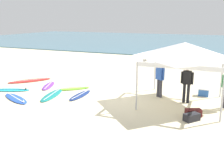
% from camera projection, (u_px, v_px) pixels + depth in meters
% --- Properties ---
extents(ground_plane, '(80.00, 80.00, 0.00)m').
position_uv_depth(ground_plane, '(114.00, 100.00, 11.62)').
color(ground_plane, beige).
extents(sea, '(80.00, 36.00, 0.10)m').
position_uv_depth(sea, '(189.00, 42.00, 40.46)').
color(sea, teal).
rests_on(sea, ground).
extents(canopy_tent, '(3.37, 3.37, 2.75)m').
position_uv_depth(canopy_tent, '(184.00, 51.00, 10.72)').
color(canopy_tent, '#B7B7BC').
rests_on(canopy_tent, ground).
extents(surfboard_lime, '(1.69, 1.54, 0.19)m').
position_uv_depth(surfboard_lime, '(73.00, 89.00, 13.40)').
color(surfboard_lime, '#7AD12D').
rests_on(surfboard_lime, ground).
extents(surfboard_cyan, '(2.10, 1.26, 0.19)m').
position_uv_depth(surfboard_cyan, '(11.00, 90.00, 13.15)').
color(surfboard_cyan, '#23B2CC').
rests_on(surfboard_cyan, ground).
extents(surfboard_teal, '(1.03, 2.27, 0.19)m').
position_uv_depth(surfboard_teal, '(52.00, 95.00, 12.30)').
color(surfboard_teal, '#19847F').
rests_on(surfboard_teal, ground).
extents(surfboard_red, '(2.14, 2.35, 0.19)m').
position_uv_depth(surfboard_red, '(30.00, 81.00, 15.12)').
color(surfboard_red, red).
rests_on(surfboard_red, ground).
extents(surfboard_blue, '(2.17, 1.40, 0.19)m').
position_uv_depth(surfboard_blue, '(16.00, 98.00, 11.75)').
color(surfboard_blue, blue).
rests_on(surfboard_blue, ground).
extents(surfboard_purple, '(1.13, 1.86, 0.19)m').
position_uv_depth(surfboard_purple, '(49.00, 86.00, 13.98)').
color(surfboard_purple, purple).
rests_on(surfboard_purple, ground).
extents(surfboard_navy, '(0.50, 1.87, 0.19)m').
position_uv_depth(surfboard_navy, '(80.00, 95.00, 12.26)').
color(surfboard_navy, navy).
rests_on(surfboard_navy, ground).
extents(person_black, '(0.55, 0.23, 1.71)m').
position_uv_depth(person_black, '(187.00, 82.00, 11.05)').
color(person_black, black).
rests_on(person_black, ground).
extents(person_blue, '(0.48, 0.38, 1.71)m').
position_uv_depth(person_blue, '(160.00, 77.00, 11.86)').
color(person_blue, '#383842').
rests_on(person_blue, ground).
extents(gear_bag_near_tent, '(0.63, 0.67, 0.28)m').
position_uv_depth(gear_bag_near_tent, '(192.00, 117.00, 9.25)').
color(gear_bag_near_tent, '#232328').
rests_on(gear_bag_near_tent, ground).
extents(gear_bag_by_pole, '(0.68, 0.55, 0.28)m').
position_uv_depth(gear_bag_by_pole, '(193.00, 113.00, 9.69)').
color(gear_bag_by_pole, '#4C1919').
rests_on(gear_bag_by_pole, ground).
extents(cooler_box, '(0.50, 0.36, 0.39)m').
position_uv_depth(cooler_box, '(204.00, 92.00, 12.21)').
color(cooler_box, '#2D60B7').
rests_on(cooler_box, ground).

